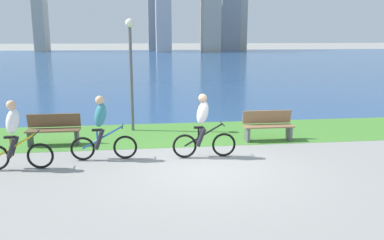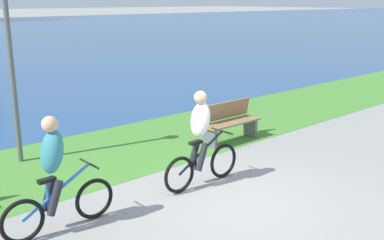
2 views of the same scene
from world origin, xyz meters
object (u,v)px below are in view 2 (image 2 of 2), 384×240
at_px(bench_far_along_path, 229,122).
at_px(lamppost_tall, 9,39).
at_px(cyclist_trailing, 55,175).
at_px(cyclist_lead, 201,139).

relative_size(bench_far_along_path, lamppost_tall, 0.41).
bearing_deg(cyclist_trailing, cyclist_lead, -2.67).
relative_size(cyclist_trailing, bench_far_along_path, 1.12).
xyz_separation_m(cyclist_lead, lamppost_tall, (-1.86, 3.27, 1.57)).
xyz_separation_m(cyclist_lead, cyclist_trailing, (-2.57, 0.12, -0.00)).
bearing_deg(lamppost_tall, cyclist_lead, -60.31).
bearing_deg(cyclist_lead, lamppost_tall, 119.69).
xyz_separation_m(cyclist_lead, bench_far_along_path, (2.21, 1.45, -0.38)).
relative_size(cyclist_lead, cyclist_trailing, 0.99).
bearing_deg(bench_far_along_path, cyclist_lead, -146.76).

